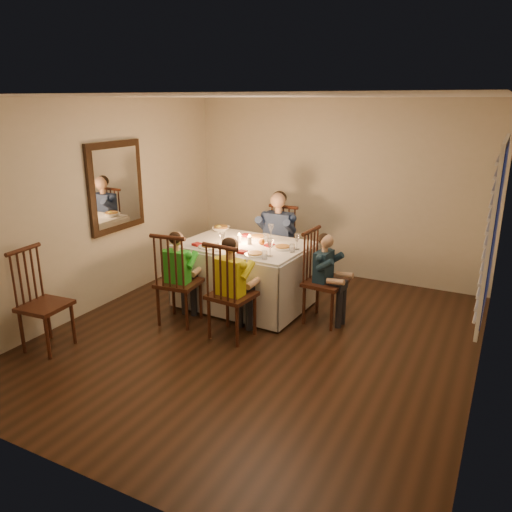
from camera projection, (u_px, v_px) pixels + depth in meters
The scene contains 26 objects.
ground at pixel (259, 338), 5.62m from camera, with size 5.00×5.00×0.00m, color black.
wall_left at pixel (99, 206), 6.22m from camera, with size 0.02×5.00×2.60m, color beige.
wall_right at pixel (494, 255), 4.25m from camera, with size 0.02×5.00×2.60m, color beige.
wall_back at pixel (336, 190), 7.36m from camera, with size 4.50×0.02×2.60m, color beige.
ceiling at pixel (259, 96), 4.85m from camera, with size 5.00×5.00×0.00m, color white.
dining_table at pixel (245, 261), 6.37m from camera, with size 1.64×1.22×0.80m.
chair_adult at pixel (277, 284), 7.28m from camera, with size 0.47×0.44×1.13m, color #34170E, non-canonical shape.
chair_near_left at pixel (181, 322), 6.04m from camera, with size 0.47×0.44×1.13m, color #34170E, non-canonical shape.
chair_near_right at pixel (232, 336), 5.67m from camera, with size 0.47×0.44×1.13m, color #34170E, non-canonical shape.
chair_end at pixel (323, 321), 6.05m from camera, with size 0.47×0.44×1.13m, color #34170E, non-canonical shape.
chair_extra at pixel (51, 348), 5.40m from camera, with size 0.46×0.44×1.11m, color #34170E, non-canonical shape.
adult at pixel (277, 284), 7.28m from camera, with size 0.52×0.47×1.36m, color navy, non-canonical shape.
child_green at pixel (181, 322), 6.04m from camera, with size 0.39×0.36×1.13m, color green, non-canonical shape.
child_yellow at pixel (232, 336), 5.67m from camera, with size 0.41×0.38×1.17m, color yellow, non-canonical shape.
child_teal at pixel (323, 321), 6.05m from camera, with size 0.37×0.34×1.10m, color #182D3C, non-canonical shape.
setting_adult at pixel (258, 237), 6.55m from camera, with size 0.26×0.26×0.02m, color white.
setting_green at pixel (209, 247), 6.13m from camera, with size 0.26×0.26×0.02m, color white.
setting_yellow at pixel (255, 254), 5.82m from camera, with size 0.26×0.26×0.02m, color white.
setting_teal at pixel (282, 248), 6.09m from camera, with size 0.26×0.26×0.02m, color white.
candle_left at pixel (239, 239), 6.32m from camera, with size 0.06×0.06×0.10m, color silver.
candle_right at pixel (250, 240), 6.25m from camera, with size 0.06×0.06×0.10m, color silver.
squash at pixel (219, 228), 6.86m from camera, with size 0.09×0.09×0.09m, color yellow.
orange_fruit at pixel (262, 242), 6.23m from camera, with size 0.08×0.08×0.08m, color orange.
serving_bowl at pixel (221, 229), 6.89m from camera, with size 0.24×0.24×0.06m, color white.
wall_mirror at pixel (116, 187), 6.40m from camera, with size 0.06×0.95×1.15m.
window_blinds at pixel (492, 229), 4.29m from camera, with size 0.07×1.34×1.54m.
Camera 1 is at (2.31, -4.54, 2.57)m, focal length 35.00 mm.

